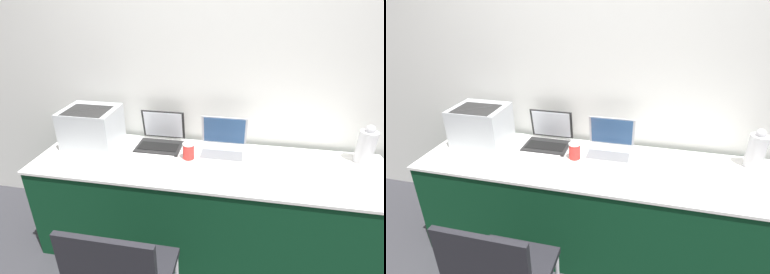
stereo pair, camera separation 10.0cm
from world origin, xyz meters
TOP-DOWN VIEW (x-y plane):
  - wall_back at (0.00, 0.78)m, footprint 8.00×0.05m
  - table at (0.00, 0.35)m, footprint 2.52×0.71m
  - printer at (-0.94, 0.48)m, footprint 0.40×0.35m
  - laptop_left at (-0.41, 0.56)m, footprint 0.35×0.30m
  - laptop_right at (0.09, 0.52)m, footprint 0.35×0.32m
  - external_keyboard at (-0.45, 0.31)m, footprint 0.39×0.12m
  - coffee_cup at (-0.15, 0.39)m, footprint 0.09×0.09m
  - metal_pitcher at (1.09, 0.57)m, footprint 0.12×0.12m

SIDE VIEW (x-z plane):
  - table at x=0.00m, z-range 0.00..0.76m
  - external_keyboard at x=-0.45m, z-range 0.76..0.78m
  - laptop_left at x=-0.41m, z-range 0.68..0.94m
  - laptop_right at x=0.09m, z-range 0.68..0.95m
  - coffee_cup at x=-0.15m, z-range 0.76..0.88m
  - metal_pitcher at x=1.09m, z-range 0.74..1.03m
  - printer at x=-0.94m, z-range 0.77..1.07m
  - wall_back at x=0.00m, z-range 0.00..2.60m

